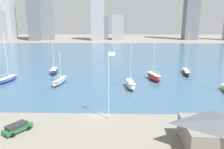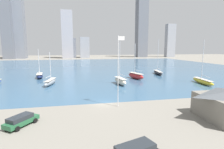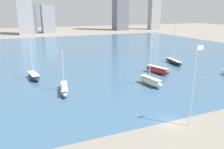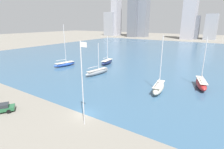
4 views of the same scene
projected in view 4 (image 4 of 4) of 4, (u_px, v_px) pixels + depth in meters
The scene contains 9 objects.
ground_plane at pixel (84, 114), 31.02m from camera, with size 500.00×500.00×0.00m, color gray.
harbor_water at pixel (179, 55), 87.04m from camera, with size 180.00×140.00×0.00m.
flag_pole at pixel (83, 82), 25.90m from camera, with size 1.24×0.14×13.24m.
distant_city_skyline at pixel (185, 10), 170.05m from camera, with size 229.00×25.59×71.13m.
sailboat_blue at pixel (65, 64), 65.17m from camera, with size 4.17×9.06×15.09m.
sailboat_red at pixel (201, 84), 43.29m from camera, with size 4.45×8.86×12.55m.
sailboat_cream at pixel (159, 88), 40.59m from camera, with size 3.05×8.21×13.04m.
sailboat_navy at pixel (107, 62), 68.25m from camera, with size 3.53×8.29×10.71m.
sailboat_gray at pixel (97, 72), 54.49m from camera, with size 3.31×9.50×9.77m.
Camera 4 is at (19.37, -20.42, 15.65)m, focal length 28.00 mm.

